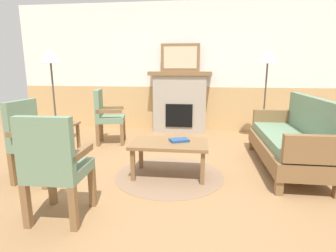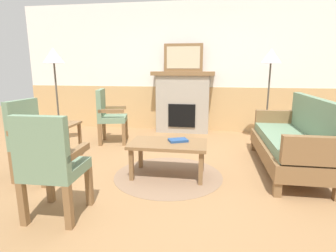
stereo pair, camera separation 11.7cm
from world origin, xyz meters
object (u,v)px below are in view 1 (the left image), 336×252
Objects in this scene: couch at (291,140)px; side_table at (61,131)px; fireplace at (180,101)px; coffee_table at (169,147)px; framed_picture at (180,58)px; armchair_front_left at (55,164)px; floor_lamp_by_couch at (268,62)px; floor_lamp_by_chairs at (51,62)px; armchair_near_fireplace at (32,137)px; armchair_by_window_left at (106,114)px; book_on_table at (179,140)px.

side_table is (-3.27, -0.06, 0.04)m from couch.
coffee_table is at bearing -88.23° from fireplace.
framed_picture is 3.83m from armchair_front_left.
fireplace is at bearing 159.01° from floor_lamp_by_couch.
armchair_front_left is 0.58× the size of floor_lamp_by_chairs.
fireplace is at bearing 130.02° from couch.
floor_lamp_by_chairs is at bearing 170.44° from couch.
floor_lamp_by_chairs is at bearing 119.36° from armchair_front_left.
couch and armchair_front_left have the same top height.
fireplace is 2.59m from floor_lamp_by_chairs.
armchair_near_fireplace reaches higher than side_table.
fireplace reaches higher than armchair_front_left.
floor_lamp_by_couch is (2.84, 0.46, 0.91)m from armchair_by_window_left.
armchair_near_fireplace is at bearing -118.96° from fireplace.
armchair_near_fireplace is at bearing -168.43° from coffee_table.
framed_picture is at bearing 159.00° from floor_lamp_by_couch.
armchair_by_window_left is (-1.24, -1.08, -1.02)m from framed_picture.
framed_picture is 1.72m from floor_lamp_by_couch.
armchair_by_window_left is 1.04m from side_table.
armchair_by_window_left is at bearing 79.90° from armchair_near_fireplace.
book_on_table is at bearing -10.69° from side_table.
floor_lamp_by_chairs is at bearing 123.78° from side_table.
fireplace is 3.69m from armchair_front_left.
floor_lamp_by_couch is 1.00× the size of floor_lamp_by_chairs.
armchair_near_fireplace is 0.58× the size of floor_lamp_by_couch.
floor_lamp_by_chairs is (-3.65, -0.75, 0.00)m from floor_lamp_by_couch.
armchair_near_fireplace reaches higher than coffee_table.
couch is 1.84× the size of armchair_front_left.
framed_picture is 0.82× the size of armchair_front_left.
couch reaches higher than coffee_table.
floor_lamp_by_couch is (-0.07, 1.38, 1.05)m from couch.
armchair_front_left is at bearing -62.71° from side_table.
side_table is (-1.79, 0.34, -0.02)m from book_on_table.
armchair_front_left is (-0.79, -3.61, -0.11)m from fireplace.
framed_picture is at bearing 61.04° from armchair_near_fireplace.
armchair_near_fireplace is 0.58× the size of floor_lamp_by_chairs.
floor_lamp_by_chairs reaches higher than armchair_near_fireplace.
couch is (1.67, -1.99, -0.26)m from fireplace.
fireplace is 1.35× the size of coffee_table.
armchair_by_window_left is (-1.31, 1.38, 0.15)m from coffee_table.
armchair_by_window_left is at bearing -170.74° from floor_lamp_by_couch.
framed_picture reaches higher than book_on_table.
floor_lamp_by_couch is at bearing 24.18° from side_table.
armchair_near_fireplace is 1.00× the size of armchair_front_left.
book_on_table is 0.24× the size of armchair_near_fireplace.
book_on_table is 2.47m from floor_lamp_by_couch.
armchair_near_fireplace is (-1.62, -0.33, 0.15)m from coffee_table.
armchair_near_fireplace is 1.74m from armchair_by_window_left.
floor_lamp_by_chairs is at bearing -168.38° from floor_lamp_by_couch.
couch is 3.27× the size of side_table.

